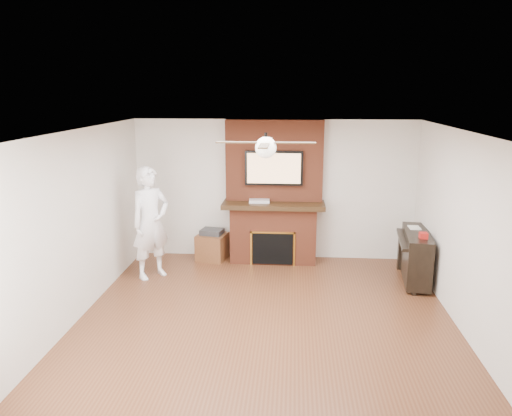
# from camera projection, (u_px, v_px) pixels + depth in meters

# --- Properties ---
(room_shell) EXTENTS (5.36, 5.86, 2.86)m
(room_shell) POSITION_uv_depth(u_px,v_px,m) (265.00, 232.00, 6.27)
(room_shell) COLOR #4E2917
(room_shell) RESTS_ON ground
(fireplace) EXTENTS (1.78, 0.64, 2.50)m
(fireplace) POSITION_uv_depth(u_px,v_px,m) (274.00, 206.00, 8.80)
(fireplace) COLOR brown
(fireplace) RESTS_ON ground
(tv) EXTENTS (1.00, 0.08, 0.60)m
(tv) POSITION_uv_depth(u_px,v_px,m) (274.00, 168.00, 8.60)
(tv) COLOR black
(tv) RESTS_ON fireplace
(ceiling_fan) EXTENTS (1.21, 1.21, 0.31)m
(ceiling_fan) POSITION_uv_depth(u_px,v_px,m) (266.00, 147.00, 6.02)
(ceiling_fan) COLOR black
(ceiling_fan) RESTS_ON room_shell
(person) EXTENTS (0.78, 0.80, 1.83)m
(person) POSITION_uv_depth(u_px,v_px,m) (151.00, 223.00, 8.01)
(person) COLOR white
(person) RESTS_ON ground
(side_table) EXTENTS (0.58, 0.58, 0.57)m
(side_table) POSITION_uv_depth(u_px,v_px,m) (212.00, 245.00, 8.99)
(side_table) COLOR #5C321A
(side_table) RESTS_ON ground
(piano) EXTENTS (0.61, 1.29, 0.91)m
(piano) POSITION_uv_depth(u_px,v_px,m) (416.00, 255.00, 7.92)
(piano) COLOR black
(piano) RESTS_ON ground
(cable_box) EXTENTS (0.36, 0.22, 0.05)m
(cable_box) POSITION_uv_depth(u_px,v_px,m) (259.00, 201.00, 8.70)
(cable_box) COLOR silver
(cable_box) RESTS_ON fireplace
(candle_orange) EXTENTS (0.07, 0.07, 0.11)m
(candle_orange) POSITION_uv_depth(u_px,v_px,m) (259.00, 260.00, 8.84)
(candle_orange) COLOR orange
(candle_orange) RESTS_ON ground
(candle_green) EXTENTS (0.07, 0.07, 0.10)m
(candle_green) POSITION_uv_depth(u_px,v_px,m) (269.00, 261.00, 8.81)
(candle_green) COLOR #34833E
(candle_green) RESTS_ON ground
(candle_cream) EXTENTS (0.08, 0.08, 0.12)m
(candle_cream) POSITION_uv_depth(u_px,v_px,m) (276.00, 260.00, 8.80)
(candle_cream) COLOR #F2E4C1
(candle_cream) RESTS_ON ground
(candle_blue) EXTENTS (0.06, 0.06, 0.08)m
(candle_blue) POSITION_uv_depth(u_px,v_px,m) (281.00, 262.00, 8.80)
(candle_blue) COLOR teal
(candle_blue) RESTS_ON ground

